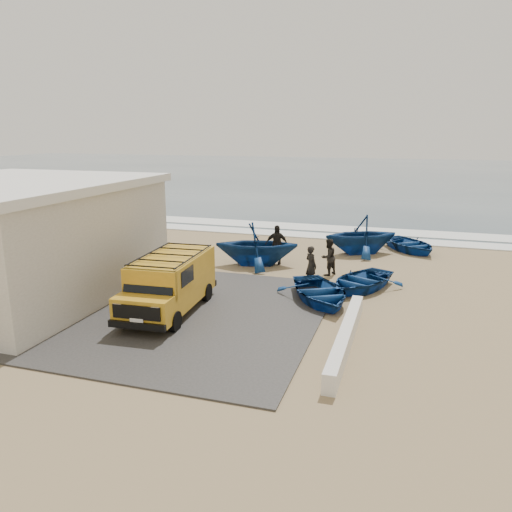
# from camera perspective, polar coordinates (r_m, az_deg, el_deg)

# --- Properties ---
(ground) EXTENTS (160.00, 160.00, 0.00)m
(ground) POSITION_cam_1_polar(r_m,az_deg,el_deg) (18.77, -3.90, -4.68)
(ground) COLOR #937B55
(slab) EXTENTS (12.00, 10.00, 0.05)m
(slab) POSITION_cam_1_polar(r_m,az_deg,el_deg) (17.89, -12.27, -5.86)
(slab) COLOR #3B3836
(slab) RESTS_ON ground
(ocean) EXTENTS (180.00, 88.00, 0.01)m
(ocean) POSITION_cam_1_polar(r_m,az_deg,el_deg) (73.07, 12.47, 9.08)
(ocean) COLOR #385166
(ocean) RESTS_ON ground
(surf_line) EXTENTS (180.00, 1.60, 0.06)m
(surf_line) POSITION_cam_1_polar(r_m,az_deg,el_deg) (29.88, 4.49, 2.49)
(surf_line) COLOR white
(surf_line) RESTS_ON ground
(surf_wash) EXTENTS (180.00, 2.20, 0.04)m
(surf_wash) POSITION_cam_1_polar(r_m,az_deg,el_deg) (32.27, 5.50, 3.32)
(surf_wash) COLOR white
(surf_wash) RESTS_ON ground
(building) EXTENTS (8.40, 9.40, 4.30)m
(building) POSITION_cam_1_polar(r_m,az_deg,el_deg) (20.57, -26.04, 1.82)
(building) COLOR silver
(building) RESTS_ON ground
(parapet) EXTENTS (0.35, 6.00, 0.55)m
(parapet) POSITION_cam_1_polar(r_m,az_deg,el_deg) (14.78, 10.23, -9.07)
(parapet) COLOR silver
(parapet) RESTS_ON ground
(van) EXTENTS (2.11, 4.75, 1.99)m
(van) POSITION_cam_1_polar(r_m,az_deg,el_deg) (17.17, -9.84, -2.91)
(van) COLOR gold
(van) RESTS_ON ground
(boat_near_left) EXTENTS (4.05, 4.47, 0.76)m
(boat_near_left) POSITION_cam_1_polar(r_m,az_deg,el_deg) (18.23, 7.27, -4.09)
(boat_near_left) COLOR navy
(boat_near_left) RESTS_ON ground
(boat_near_right) EXTENTS (3.73, 4.23, 0.73)m
(boat_near_right) POSITION_cam_1_polar(r_m,az_deg,el_deg) (19.91, 11.85, -2.75)
(boat_near_right) COLOR navy
(boat_near_right) RESTS_ON ground
(boat_mid_left) EXTENTS (4.43, 4.06, 1.98)m
(boat_mid_left) POSITION_cam_1_polar(r_m,az_deg,el_deg) (22.90, 0.07, 1.38)
(boat_mid_left) COLOR navy
(boat_mid_left) RESTS_ON ground
(boat_far_left) EXTENTS (4.85, 4.66, 1.97)m
(boat_far_left) POSITION_cam_1_polar(r_m,az_deg,el_deg) (25.62, 11.91, 2.44)
(boat_far_left) COLOR navy
(boat_far_left) RESTS_ON ground
(boat_far_right) EXTENTS (4.12, 4.34, 0.73)m
(boat_far_right) POSITION_cam_1_polar(r_m,az_deg,el_deg) (26.86, 17.18, 1.30)
(boat_far_right) COLOR navy
(boat_far_right) RESTS_ON ground
(fisherman_front) EXTENTS (0.69, 0.67, 1.60)m
(fisherman_front) POSITION_cam_1_polar(r_m,az_deg,el_deg) (20.10, 6.30, -1.08)
(fisherman_front) COLOR black
(fisherman_front) RESTS_ON ground
(fisherman_middle) EXTENTS (0.92, 0.97, 1.59)m
(fisherman_middle) POSITION_cam_1_polar(r_m,az_deg,el_deg) (21.54, 8.26, -0.12)
(fisherman_middle) COLOR black
(fisherman_middle) RESTS_ON ground
(fisherman_back) EXTENTS (1.12, 0.57, 1.83)m
(fisherman_back) POSITION_cam_1_polar(r_m,az_deg,el_deg) (23.16, 2.37, 1.33)
(fisherman_back) COLOR black
(fisherman_back) RESTS_ON ground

